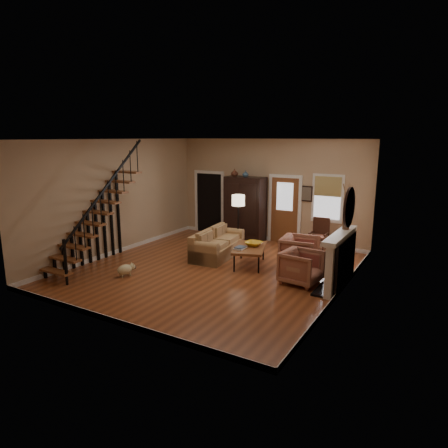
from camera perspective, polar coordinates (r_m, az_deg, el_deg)
The scene contains 15 objects.
room at distance 11.68m, azimuth 1.19°, elevation 3.21°, with size 7.00×7.33×3.30m.
staircase at distance 10.76m, azimuth -18.13°, elevation 2.32°, with size 0.94×2.80×3.20m, color brown, non-canonical shape.
fireplace at distance 9.42m, azimuth 16.49°, elevation -4.33°, with size 0.33×1.95×2.30m.
armoire at distance 13.09m, azimuth 3.04°, elevation 2.18°, with size 1.30×0.60×2.10m, color black, non-canonical shape.
vase_a at distance 13.01m, azimuth 1.52°, elevation 7.35°, with size 0.24×0.24×0.25m, color #4C2619.
vase_b at distance 12.83m, azimuth 3.09°, elevation 7.18°, with size 0.20×0.20×0.21m, color #334C60.
sofa at distance 11.39m, azimuth -0.90°, elevation -2.85°, with size 0.86×2.00×0.74m, color #A3794A, non-canonical shape.
coffee_table at distance 10.65m, azimuth 3.65°, elevation -4.61°, with size 0.78×1.34×0.51m, color brown, non-canonical shape.
bowl at distance 10.68m, azimuth 4.28°, elevation -2.84°, with size 0.46×0.46×0.11m, color gold.
books at distance 10.37m, azimuth 2.34°, elevation -3.41°, with size 0.25×0.33×0.06m, color beige, non-canonical shape.
armchair_left at distance 9.50m, azimuth 10.99°, elevation -6.09°, with size 0.84×0.86×0.78m, color brown.
armchair_right at distance 10.60m, azimuth 10.75°, elevation -3.98°, with size 0.90×0.92×0.84m, color brown.
floor_lamp at distance 11.96m, azimuth 2.03°, elevation 0.18°, with size 0.39×0.39×1.68m, color black, non-canonical shape.
side_chair at distance 12.09m, azimuth 13.38°, elevation -1.62°, with size 0.54×0.54×1.02m, color #3A1D12, non-canonical shape.
dog at distance 10.14m, azimuth -13.99°, elevation -6.45°, with size 0.25×0.43×0.31m, color beige, non-canonical shape.
Camera 1 is at (5.18, -8.31, 3.36)m, focal length 32.00 mm.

